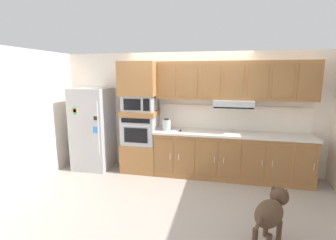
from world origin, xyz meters
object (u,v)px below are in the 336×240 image
Objects in this scene: refrigerator at (93,129)px; built_in_oven at (140,129)px; dog at (271,211)px; electric_kettle at (167,125)px; microwave at (140,103)px; screwdriver at (181,130)px.

refrigerator is 1.07m from built_in_oven.
electric_kettle is at bearing 71.34° from dog.
electric_kettle is at bearing -4.66° from built_in_oven.
refrigerator is 2.51× the size of built_in_oven.
electric_kettle is (0.58, -0.05, -0.43)m from microwave.
built_in_oven reaches higher than electric_kettle.
refrigerator is 7.33× the size of electric_kettle.
electric_kettle is (0.58, -0.05, 0.13)m from built_in_oven.
refrigerator reaches higher than screwdriver.
screwdriver is (0.88, -0.06, -0.53)m from microwave.
microwave reaches higher than built_in_oven.
microwave is at bearing 176.41° from screwdriver.
built_in_oven is (1.07, 0.07, 0.02)m from refrigerator.
refrigerator reaches higher than electric_kettle.
dog is at bearing -39.91° from built_in_oven.
screwdriver is 0.15× the size of dog.
built_in_oven is 5.30× the size of screwdriver.
dog is at bearing -47.49° from electric_kettle.
refrigerator is at bearing -176.37° from microwave.
refrigerator reaches higher than microwave.
refrigerator is at bearing -176.37° from built_in_oven.
screwdriver is (1.95, 0.01, 0.05)m from refrigerator.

